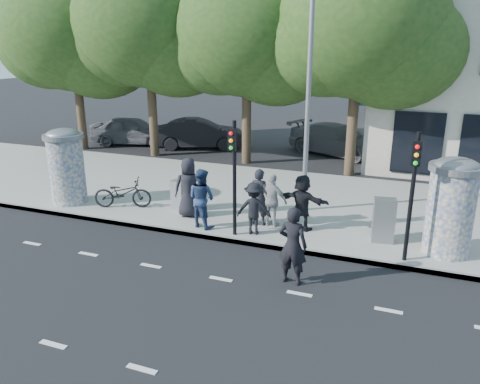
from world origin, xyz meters
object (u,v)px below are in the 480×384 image
at_px(ped_b, 259,197).
at_px(car_left, 133,130).
at_px(ad_column_right, 451,205).
at_px(ped_f, 302,202).
at_px(traffic_pole_far, 413,185).
at_px(man_road, 293,246).
at_px(traffic_pole_near, 234,167).
at_px(street_lamp, 309,70).
at_px(ped_e, 272,201).
at_px(car_right, 337,140).
at_px(ped_c, 202,198).
at_px(ad_column_left, 66,164).
at_px(ped_a, 189,188).
at_px(ped_d, 254,208).
at_px(cabinet_right, 384,220).
at_px(car_mid, 199,134).
at_px(bicycle, 123,193).
at_px(cabinet_left, 179,195).

bearing_deg(ped_b, car_left, -36.02).
relative_size(ad_column_right, car_left, 0.56).
bearing_deg(ped_f, traffic_pole_far, 172.03).
relative_size(ped_f, man_road, 0.88).
xyz_separation_m(traffic_pole_near, street_lamp, (1.40, 2.84, 2.56)).
xyz_separation_m(traffic_pole_near, ped_e, (0.83, 1.10, -1.25)).
relative_size(street_lamp, car_right, 1.48).
height_order(traffic_pole_near, car_right, traffic_pole_near).
height_order(ped_c, ped_e, ped_c).
bearing_deg(traffic_pole_far, ad_column_right, 42.21).
distance_m(ad_column_right, ped_f, 4.10).
height_order(ad_column_left, ped_a, ad_column_left).
height_order(traffic_pole_far, ped_b, traffic_pole_far).
bearing_deg(ped_d, cabinet_right, -179.59).
distance_m(traffic_pole_near, car_right, 12.46).
bearing_deg(street_lamp, ped_b, -120.00).
bearing_deg(ped_e, man_road, 127.19).
distance_m(traffic_pole_near, ped_c, 1.68).
relative_size(ped_a, car_left, 0.41).
height_order(ped_a, car_mid, ped_a).
xyz_separation_m(man_road, car_left, (-12.78, 12.59, -0.17)).
bearing_deg(car_mid, ad_column_left, 157.28).
bearing_deg(traffic_pole_far, car_left, 145.10).
xyz_separation_m(ad_column_right, bicycle, (-10.29, 0.00, -0.87)).
distance_m(ped_a, cabinet_right, 6.10).
bearing_deg(ad_column_right, car_right, 113.21).
height_order(ped_e, cabinet_left, ped_e).
xyz_separation_m(bicycle, car_mid, (-2.03, 10.25, 0.14)).
bearing_deg(ped_b, ped_f, -171.92).
relative_size(bicycle, cabinet_right, 1.54).
height_order(car_left, car_right, car_left).
relative_size(ped_d, car_left, 0.33).
xyz_separation_m(ped_f, bicycle, (-6.23, -0.27, -0.35)).
distance_m(ped_c, ped_d, 1.69).
xyz_separation_m(traffic_pole_far, car_left, (-15.30, 10.67, -1.43)).
bearing_deg(traffic_pole_near, car_mid, 120.28).
xyz_separation_m(ped_e, man_road, (1.44, -3.02, -0.00)).
relative_size(car_left, car_right, 0.87).
relative_size(ped_b, ped_f, 1.04).
bearing_deg(ped_a, ped_c, 114.06).
bearing_deg(traffic_pole_far, ped_d, 175.60).
bearing_deg(traffic_pole_near, ped_b, 70.17).
relative_size(man_road, car_mid, 0.40).
bearing_deg(ad_column_right, street_lamp, 156.27).
bearing_deg(bicycle, car_left, 10.85).
relative_size(bicycle, car_right, 0.36).
relative_size(ad_column_left, car_right, 0.49).
height_order(street_lamp, ped_d, street_lamp).
bearing_deg(man_road, cabinet_left, -29.81).
relative_size(ad_column_right, cabinet_left, 2.58).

